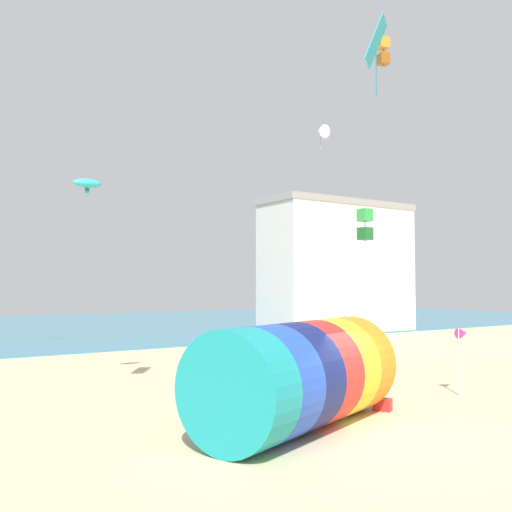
{
  "coord_description": "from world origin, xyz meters",
  "views": [
    {
      "loc": [
        -10.61,
        -10.16,
        3.75
      ],
      "look_at": [
        -1.44,
        3.66,
        4.59
      ],
      "focal_mm": 40.0,
      "sensor_mm": 36.0,
      "label": 1
    }
  ],
  "objects": [
    {
      "name": "ground_plane",
      "position": [
        0.0,
        0.0,
        0.0
      ],
      "size": [
        120.0,
        120.0,
        0.0
      ],
      "primitive_type": "plane",
      "color": "#CCBA8C"
    },
    {
      "name": "sea",
      "position": [
        0.0,
        41.08,
        0.05
      ],
      "size": [
        120.0,
        40.0,
        0.1
      ],
      "primitive_type": "cube",
      "color": "teal",
      "rests_on": "ground"
    },
    {
      "name": "giant_inflatable_tube",
      "position": [
        -1.42,
        1.67,
        1.39
      ],
      "size": [
        6.9,
        4.85,
        2.78
      ],
      "color": "teal",
      "rests_on": "ground"
    },
    {
      "name": "kite_handler",
      "position": [
        2.49,
        2.84,
        0.91
      ],
      "size": [
        0.42,
        0.38,
        1.77
      ],
      "color": "black",
      "rests_on": "ground"
    },
    {
      "name": "kite_cyan_diamond",
      "position": [
        3.38,
        3.49,
        12.05
      ],
      "size": [
        1.27,
        1.18,
        2.64
      ],
      "color": "#2DB2C6"
    },
    {
      "name": "kite_green_box",
      "position": [
        5.4,
        6.16,
        6.13
      ],
      "size": [
        0.48,
        0.48,
        1.31
      ],
      "color": "green"
    },
    {
      "name": "kite_white_delta",
      "position": [
        5.37,
        8.8,
        10.45
      ],
      "size": [
        0.61,
        0.69,
        1.14
      ],
      "color": "white"
    },
    {
      "name": "kite_orange_box",
      "position": [
        10.54,
        9.96,
        15.64
      ],
      "size": [
        0.63,
        0.63,
        1.45
      ],
      "color": "orange"
    },
    {
      "name": "kite_cyan_parafoil",
      "position": [
        -4.34,
        10.45,
        7.45
      ],
      "size": [
        1.07,
        0.44,
        0.56
      ],
      "color": "#2DB2C6"
    },
    {
      "name": "promenade_building",
      "position": [
        19.66,
        23.71,
        5.16
      ],
      "size": [
        12.69,
        4.84,
        10.31
      ],
      "color": "silver",
      "rests_on": "ground"
    },
    {
      "name": "beach_flag",
      "position": [
        6.13,
        2.27,
        2.0
      ],
      "size": [
        0.47,
        0.36,
        2.27
      ],
      "color": "silver",
      "rests_on": "ground"
    },
    {
      "name": "cooler_box",
      "position": [
        2.03,
        2.06,
        0.18
      ],
      "size": [
        0.57,
        0.63,
        0.36
      ],
      "primitive_type": "cube",
      "rotation": [
        0.0,
        0.0,
        2.11
      ],
      "color": "red",
      "rests_on": "ground"
    }
  ]
}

